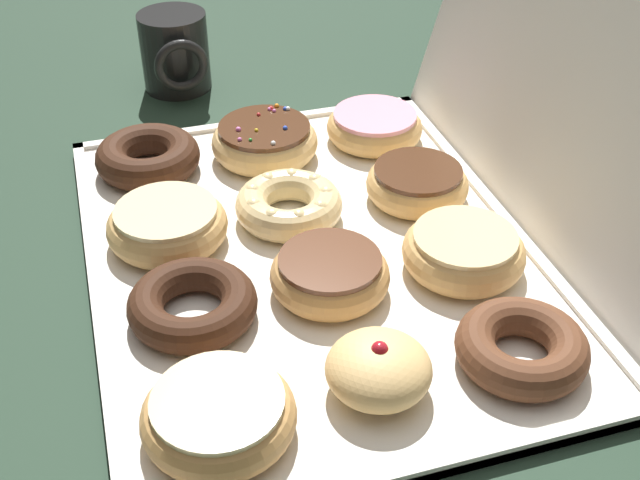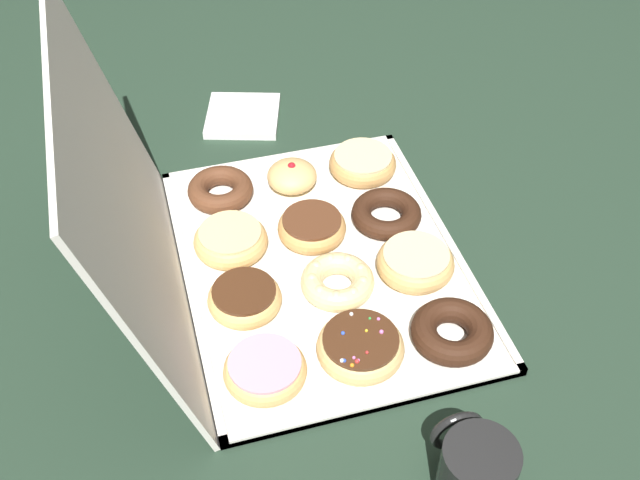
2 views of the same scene
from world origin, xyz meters
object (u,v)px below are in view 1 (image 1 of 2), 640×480
(cruller_donut_5, at_px, (289,204))
(pink_frosted_donut_8, at_px, (375,126))
(coffee_mug, at_px, (175,51))
(donut_box, at_px, (311,256))
(jelly_filled_donut_7, at_px, (384,368))
(glazed_ring_donut_1, at_px, (167,224))
(chocolate_frosted_donut_9, at_px, (417,183))
(chocolate_cake_ring_donut_0, at_px, (148,157))
(chocolate_frosted_donut_6, at_px, (325,275))
(chocolate_cake_ring_donut_2, at_px, (193,304))
(glazed_ring_donut_3, at_px, (219,415))
(sprinkle_donut_4, at_px, (266,140))
(glazed_ring_donut_10, at_px, (464,251))
(chocolate_cake_ring_donut_11, at_px, (522,347))

(cruller_donut_5, bearing_deg, pink_frosted_donut_8, 132.60)
(coffee_mug, bearing_deg, donut_box, 8.95)
(jelly_filled_donut_7, bearing_deg, coffee_mug, -173.37)
(cruller_donut_5, bearing_deg, glazed_ring_donut_1, -88.45)
(chocolate_frosted_donut_9, xyz_separation_m, coffee_mug, (-0.36, -0.20, 0.02))
(glazed_ring_donut_1, distance_m, chocolate_frosted_donut_9, 0.27)
(chocolate_cake_ring_donut_0, height_order, chocolate_frosted_donut_6, same)
(glazed_ring_donut_1, xyz_separation_m, chocolate_frosted_donut_9, (0.00, 0.27, -0.00))
(chocolate_cake_ring_donut_0, bearing_deg, glazed_ring_donut_1, 0.73)
(pink_frosted_donut_8, bearing_deg, chocolate_cake_ring_donut_2, -45.91)
(glazed_ring_donut_3, distance_m, cruller_donut_5, 0.29)
(chocolate_cake_ring_donut_2, relative_size, chocolate_frosted_donut_6, 1.04)
(jelly_filled_donut_7, bearing_deg, glazed_ring_donut_1, -151.30)
(cruller_donut_5, bearing_deg, chocolate_cake_ring_donut_0, -137.02)
(jelly_filled_donut_7, relative_size, chocolate_frosted_donut_9, 0.78)
(glazed_ring_donut_3, relative_size, sprinkle_donut_4, 0.97)
(sprinkle_donut_4, relative_size, jelly_filled_donut_7, 1.43)
(jelly_filled_donut_7, xyz_separation_m, chocolate_frosted_donut_9, (-0.25, 0.13, -0.00))
(glazed_ring_donut_1, distance_m, pink_frosted_donut_8, 0.30)
(cruller_donut_5, xyz_separation_m, chocolate_frosted_donut_9, (0.00, 0.14, 0.00))
(chocolate_frosted_donut_9, bearing_deg, glazed_ring_donut_1, -90.04)
(glazed_ring_donut_1, bearing_deg, coffee_mug, 169.75)
(jelly_filled_donut_7, height_order, glazed_ring_donut_10, jelly_filled_donut_7)
(glazed_ring_donut_1, bearing_deg, glazed_ring_donut_10, 64.63)
(chocolate_frosted_donut_6, distance_m, chocolate_frosted_donut_9, 0.18)
(sprinkle_donut_4, xyz_separation_m, coffee_mug, (-0.23, -0.07, 0.02))
(glazed_ring_donut_10, bearing_deg, glazed_ring_donut_3, -63.49)
(donut_box, relative_size, sprinkle_donut_4, 4.54)
(chocolate_frosted_donut_9, bearing_deg, pink_frosted_donut_8, -179.83)
(jelly_filled_donut_7, bearing_deg, cruller_donut_5, -177.58)
(glazed_ring_donut_3, height_order, cruller_donut_5, same)
(cruller_donut_5, distance_m, chocolate_frosted_donut_6, 0.12)
(jelly_filled_donut_7, relative_size, chocolate_cake_ring_donut_11, 0.77)
(chocolate_frosted_donut_6, bearing_deg, coffee_mug, -172.73)
(jelly_filled_donut_7, bearing_deg, chocolate_frosted_donut_9, 152.34)
(cruller_donut_5, height_order, chocolate_frosted_donut_6, chocolate_frosted_donut_6)
(glazed_ring_donut_3, relative_size, glazed_ring_donut_10, 1.01)
(donut_box, distance_m, sprinkle_donut_4, 0.19)
(glazed_ring_donut_3, xyz_separation_m, jelly_filled_donut_7, (-0.01, 0.13, 0.00))
(glazed_ring_donut_10, bearing_deg, chocolate_cake_ring_donut_11, -3.22)
(chocolate_frosted_donut_6, height_order, glazed_ring_donut_10, glazed_ring_donut_10)
(glazed_ring_donut_1, xyz_separation_m, chocolate_cake_ring_donut_11, (0.25, 0.26, -0.00))
(donut_box, height_order, chocolate_frosted_donut_9, chocolate_frosted_donut_9)
(chocolate_frosted_donut_6, bearing_deg, cruller_donut_5, -179.51)
(donut_box, distance_m, chocolate_cake_ring_donut_0, 0.24)
(glazed_ring_donut_1, bearing_deg, chocolate_cake_ring_donut_11, 45.17)
(chocolate_cake_ring_donut_0, xyz_separation_m, sprinkle_donut_4, (0.01, 0.13, 0.00))
(glazed_ring_donut_1, height_order, coffee_mug, coffee_mug)
(sprinkle_donut_4, relative_size, coffee_mug, 1.11)
(glazed_ring_donut_3, xyz_separation_m, chocolate_frosted_donut_9, (-0.26, 0.27, 0.00))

